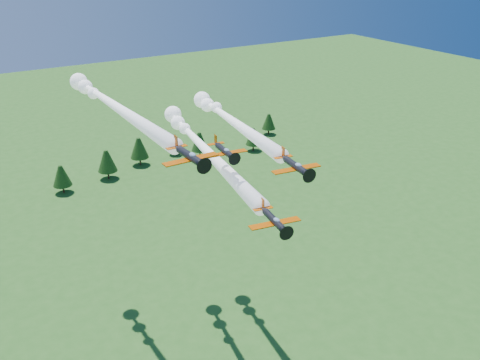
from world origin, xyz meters
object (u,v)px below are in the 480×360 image
plane_lead (201,145)px  plane_right (229,119)px  plane_slot (225,151)px  plane_left (111,103)px

plane_lead → plane_right: plane_right is taller
plane_lead → plane_right: bearing=37.0°
plane_right → plane_lead: bearing=-145.0°
plane_lead → plane_slot: plane_slot is taller
plane_left → plane_slot: (9.26, -26.22, -2.76)m
plane_lead → plane_right: 10.32m
plane_left → plane_slot: plane_left is taller
plane_left → plane_right: 23.25m
plane_lead → plane_left: (-12.91, 11.02, 7.33)m
plane_lead → plane_left: 18.49m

